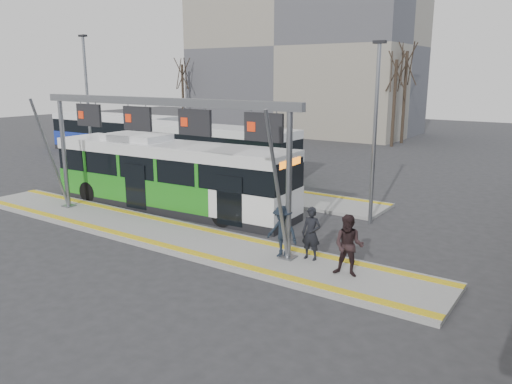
# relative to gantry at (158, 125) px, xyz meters

# --- Properties ---
(ground) EXTENTS (120.00, 120.00, 0.00)m
(ground) POSITION_rel_gantry_xyz_m (0.35, -0.25, -4.30)
(ground) COLOR #2D2D30
(ground) RESTS_ON ground
(platform_main) EXTENTS (22.00, 3.00, 0.15)m
(platform_main) POSITION_rel_gantry_xyz_m (0.35, -0.25, -4.22)
(platform_main) COLOR gray
(platform_main) RESTS_ON ground
(platform_second) EXTENTS (20.00, 3.00, 0.15)m
(platform_second) POSITION_rel_gantry_xyz_m (-3.65, 7.75, -4.22)
(platform_second) COLOR gray
(platform_second) RESTS_ON ground
(tactile_main) EXTENTS (22.00, 2.65, 0.02)m
(tactile_main) POSITION_rel_gantry_xyz_m (0.35, -0.25, -4.14)
(tactile_main) COLOR yellow
(tactile_main) RESTS_ON platform_main
(tactile_second) EXTENTS (20.00, 0.35, 0.02)m
(tactile_second) POSITION_rel_gantry_xyz_m (-3.65, 8.90, -4.14)
(tactile_second) COLOR yellow
(tactile_second) RESTS_ON platform_second
(gantry) EXTENTS (13.00, 1.68, 5.20)m
(gantry) POSITION_rel_gantry_xyz_m (0.00, 0.00, 0.00)
(gantry) COLOR slate
(gantry) RESTS_ON platform_main
(apartment_block) EXTENTS (24.50, 12.50, 18.40)m
(apartment_block) POSITION_rel_gantry_xyz_m (-13.65, 35.75, 4.91)
(apartment_block) COLOR gray
(apartment_block) RESTS_ON ground
(hero_bus) EXTENTS (12.58, 3.41, 3.42)m
(hero_bus) POSITION_rel_gantry_xyz_m (-2.29, 2.94, -2.73)
(hero_bus) COLOR black
(hero_bus) RESTS_ON ground
(bg_bus_green) EXTENTS (12.11, 2.58, 3.03)m
(bg_bus_green) POSITION_rel_gantry_xyz_m (-6.39, 10.88, -2.80)
(bg_bus_green) COLOR black
(bg_bus_green) RESTS_ON ground
(bg_bus_blue) EXTENTS (11.91, 3.27, 3.07)m
(bg_bus_blue) POSITION_rel_gantry_xyz_m (-18.64, 13.36, -2.78)
(bg_bus_blue) COLOR black
(bg_bus_blue) RESTS_ON ground
(passenger_a) EXTENTS (0.68, 0.47, 1.79)m
(passenger_a) POSITION_rel_gantry_xyz_m (6.54, 0.38, -3.25)
(passenger_a) COLOR black
(passenger_a) RESTS_ON platform_main
(passenger_b) EXTENTS (1.06, 0.89, 1.93)m
(passenger_b) POSITION_rel_gantry_xyz_m (8.15, -0.22, -3.18)
(passenger_b) COLOR black
(passenger_b) RESTS_ON platform_main
(passenger_c) EXTENTS (1.19, 0.72, 1.79)m
(passenger_c) POSITION_rel_gantry_xyz_m (5.64, 0.01, -3.25)
(passenger_c) COLOR black
(passenger_c) RESTS_ON platform_main
(tree_left) EXTENTS (1.40, 1.40, 9.37)m
(tree_left) POSITION_rel_gantry_xyz_m (-0.99, 32.11, 2.80)
(tree_left) COLOR #382B21
(tree_left) RESTS_ON ground
(tree_mid) EXTENTS (1.40, 1.40, 8.46)m
(tree_mid) POSITION_rel_gantry_xyz_m (-0.94, 29.30, 2.12)
(tree_mid) COLOR #382B21
(tree_mid) RESTS_ON ground
(tree_far) EXTENTS (1.40, 1.40, 8.29)m
(tree_far) POSITION_rel_gantry_xyz_m (-24.62, 28.24, 1.98)
(tree_far) COLOR #382B21
(tree_far) RESTS_ON ground
(lamp_west) EXTENTS (0.50, 0.25, 8.41)m
(lamp_west) POSITION_rel_gantry_xyz_m (-10.83, 5.10, 0.15)
(lamp_west) COLOR slate
(lamp_west) RESTS_ON ground
(lamp_east) EXTENTS (0.50, 0.25, 7.51)m
(lamp_east) POSITION_rel_gantry_xyz_m (6.43, 5.92, -0.31)
(lamp_east) COLOR slate
(lamp_east) RESTS_ON ground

